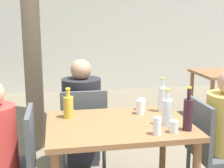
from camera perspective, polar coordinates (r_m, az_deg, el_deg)
name	(u,v)px	position (r m, az deg, el deg)	size (l,w,h in m)	color
cafe_building_wall	(77,25)	(6.68, -6.47, 10.59)	(10.00, 0.08, 2.80)	beige
dining_table_front	(119,135)	(2.50, 1.26, -9.35)	(1.12, 0.82, 0.76)	brown
patio_chair_0	(16,161)	(2.54, -17.10, -13.26)	(0.44, 0.44, 0.90)	#474C51
patio_chair_1	(210,145)	(2.82, 17.54, -10.66)	(0.44, 0.44, 0.90)	#474C51
patio_chair_2	(83,127)	(3.12, -5.25, -7.87)	(0.44, 0.44, 0.90)	#474C51
person_seated_2	(81,118)	(3.33, -5.63, -6.19)	(0.40, 0.60, 1.16)	#383842
water_bottle_0	(162,99)	(2.76, 9.15, -2.64)	(0.07, 0.07, 0.30)	silver
oil_cruet_1	(68,106)	(2.59, -7.99, -4.05)	(0.08, 0.08, 0.25)	gold
water_bottle_2	(167,111)	(2.42, 9.97, -4.94)	(0.08, 0.08, 0.28)	silver
wine_bottle_3	(188,114)	(2.34, 13.72, -5.27)	(0.07, 0.07, 0.33)	#331923
drinking_glass_0	(140,107)	(2.69, 5.20, -4.23)	(0.07, 0.07, 0.12)	white
drinking_glass_1	(174,127)	(2.30, 11.26, -7.66)	(0.06, 0.06, 0.09)	silver
drinking_glass_2	(142,104)	(2.80, 5.45, -3.70)	(0.07, 0.07, 0.10)	silver
drinking_glass_3	(157,126)	(2.24, 8.25, -7.58)	(0.06, 0.06, 0.13)	white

